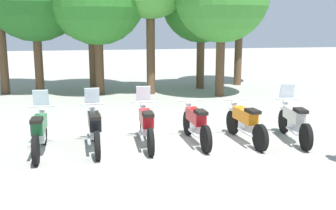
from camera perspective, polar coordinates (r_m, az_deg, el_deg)
ground_plane at (r=9.60m, az=0.63°, el=-5.85°), size 80.00×80.00×0.00m
motorcycle_0 at (r=9.36m, az=-18.19°, el=-3.60°), size 0.62×2.19×1.37m
motorcycle_1 at (r=9.36m, az=-10.65°, el=-3.21°), size 0.62×2.19×1.37m
motorcycle_2 at (r=9.48m, az=-3.19°, el=-2.84°), size 0.62×2.19×1.37m
motorcycle_3 at (r=9.68m, az=4.07°, el=-2.63°), size 0.62×2.19×0.99m
motorcycle_4 at (r=9.94m, az=11.14°, el=-2.45°), size 0.62×2.19×0.99m
motorcycle_5 at (r=10.35m, az=17.82°, el=-2.17°), size 0.71×2.18×1.37m
tree_5 at (r=18.19m, az=4.87°, el=14.58°), size 3.58×3.58×5.68m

